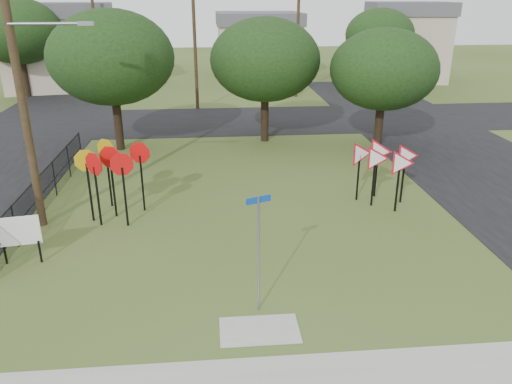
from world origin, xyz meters
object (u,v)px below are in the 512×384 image
street_name_sign (258,248)px  yield_sign_cluster (383,159)px  stop_sign_cluster (111,166)px  info_board (19,233)px

street_name_sign → yield_sign_cluster: 8.85m
stop_sign_cluster → info_board: stop_sign_cluster is taller
stop_sign_cluster → street_name_sign: bearing=-53.3°
street_name_sign → stop_sign_cluster: bearing=126.7°
street_name_sign → info_board: size_ratio=2.06×
street_name_sign → info_board: 7.81m
stop_sign_cluster → info_board: 4.13m
street_name_sign → stop_sign_cluster: street_name_sign is taller
info_board → yield_sign_cluster: bearing=16.3°
street_name_sign → yield_sign_cluster: (5.58, 6.87, -0.01)m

